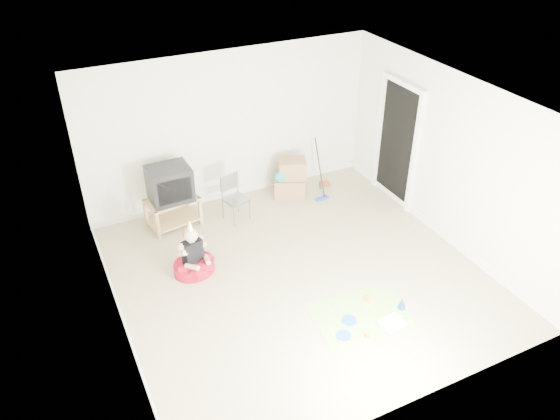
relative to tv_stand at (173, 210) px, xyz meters
name	(u,v)px	position (x,y,z in m)	size (l,w,h in m)	color
ground	(298,274)	(1.24, -2.01, -0.30)	(5.00, 5.00, 0.00)	tan
doorway_recess	(397,144)	(3.72, -0.81, 0.73)	(0.02, 0.90, 2.05)	black
tv_stand	(173,210)	(0.00, 0.00, 0.00)	(0.88, 0.63, 0.50)	#AB854D
crt_tv	(170,184)	(0.00, 0.00, 0.49)	(0.65, 0.53, 0.56)	black
folding_chair	(236,199)	(0.98, -0.27, 0.09)	(0.44, 0.42, 0.79)	gray
cardboard_boxes	(290,179)	(2.14, 0.04, 0.03)	(0.67, 0.59, 0.68)	#996F4A
floor_mop	(323,186)	(2.58, -0.34, -0.03)	(0.27, 0.35, 1.05)	#2545BA
book_pile	(325,184)	(2.86, 0.04, -0.27)	(0.26, 0.29, 0.05)	#287853
seated_woman	(194,261)	(-0.09, -1.29, -0.10)	(0.75, 0.75, 0.89)	#A90F24
party_mat	(361,315)	(1.58, -3.12, -0.29)	(1.27, 0.92, 0.01)	#DD2E75
birthday_cake	(392,324)	(1.82, -3.46, -0.25)	(0.32, 0.27, 0.14)	white
blue_plate_near	(349,320)	(1.39, -3.14, -0.28)	(0.20, 0.20, 0.01)	blue
blue_plate_far	(343,336)	(1.18, -3.34, -0.28)	(0.19, 0.19, 0.01)	blue
orange_cup_near	(368,299)	(1.81, -2.94, -0.25)	(0.07, 0.07, 0.08)	orange
orange_cup_far	(368,335)	(1.44, -3.49, -0.25)	(0.06, 0.06, 0.07)	orange
blue_party_hat	(402,303)	(2.15, -3.24, -0.21)	(0.11, 0.11, 0.17)	#1A43B6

